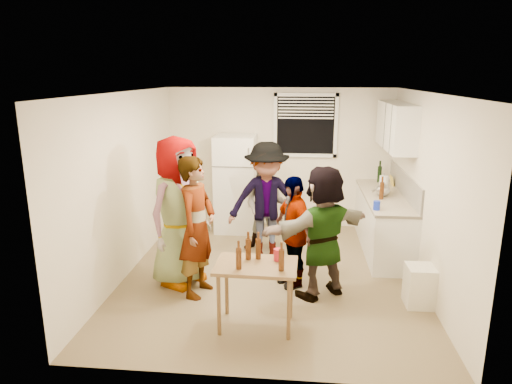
# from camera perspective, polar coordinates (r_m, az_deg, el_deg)

# --- Properties ---
(room) EXTENTS (4.00, 4.50, 2.50)m
(room) POSITION_cam_1_polar(r_m,az_deg,el_deg) (6.49, 1.87, -10.30)
(room) COLOR white
(room) RESTS_ON ground
(window) EXTENTS (1.12, 0.10, 1.06)m
(window) POSITION_cam_1_polar(r_m,az_deg,el_deg) (8.14, 6.20, 8.27)
(window) COLOR white
(window) RESTS_ON room
(refrigerator) EXTENTS (0.70, 0.70, 1.70)m
(refrigerator) POSITION_cam_1_polar(r_m,az_deg,el_deg) (8.06, -2.53, 1.06)
(refrigerator) COLOR white
(refrigerator) RESTS_ON ground
(counter_lower) EXTENTS (0.60, 2.20, 0.86)m
(counter_lower) POSITION_cam_1_polar(r_m,az_deg,el_deg) (7.52, 15.56, -3.80)
(counter_lower) COLOR white
(counter_lower) RESTS_ON ground
(countertop) EXTENTS (0.64, 2.22, 0.04)m
(countertop) POSITION_cam_1_polar(r_m,az_deg,el_deg) (7.39, 15.79, -0.49)
(countertop) COLOR beige
(countertop) RESTS_ON counter_lower
(backsplash) EXTENTS (0.03, 2.20, 0.36)m
(backsplash) POSITION_cam_1_polar(r_m,az_deg,el_deg) (7.40, 18.07, 0.96)
(backsplash) COLOR beige
(backsplash) RESTS_ON countertop
(upper_cabinets) EXTENTS (0.34, 1.60, 0.70)m
(upper_cabinets) POSITION_cam_1_polar(r_m,az_deg,el_deg) (7.42, 17.09, 7.90)
(upper_cabinets) COLOR white
(upper_cabinets) RESTS_ON room
(kettle) EXTENTS (0.30, 0.27, 0.21)m
(kettle) POSITION_cam_1_polar(r_m,az_deg,el_deg) (7.31, 15.52, -0.48)
(kettle) COLOR silver
(kettle) RESTS_ON countertop
(paper_towel) EXTENTS (0.13, 0.13, 0.29)m
(paper_towel) POSITION_cam_1_polar(r_m,az_deg,el_deg) (7.44, 15.57, -0.22)
(paper_towel) COLOR white
(paper_towel) RESTS_ON countertop
(wine_bottle) EXTENTS (0.07, 0.07, 0.28)m
(wine_bottle) POSITION_cam_1_polar(r_m,az_deg,el_deg) (8.23, 15.11, 1.21)
(wine_bottle) COLOR black
(wine_bottle) RESTS_ON countertop
(beer_bottle_counter) EXTENTS (0.07, 0.07, 0.26)m
(beer_bottle_counter) POSITION_cam_1_polar(r_m,az_deg,el_deg) (7.12, 15.37, -0.86)
(beer_bottle_counter) COLOR #47230C
(beer_bottle_counter) RESTS_ON countertop
(blue_cup) EXTENTS (0.09, 0.09, 0.13)m
(blue_cup) POSITION_cam_1_polar(r_m,az_deg,el_deg) (6.54, 14.81, -2.17)
(blue_cup) COLOR #152CC3
(blue_cup) RESTS_ON countertop
(picture_frame) EXTENTS (0.02, 0.19, 0.16)m
(picture_frame) POSITION_cam_1_polar(r_m,az_deg,el_deg) (8.03, 16.60, 1.37)
(picture_frame) COLOR gold
(picture_frame) RESTS_ON countertop
(trash_bin) EXTENTS (0.35, 0.35, 0.50)m
(trash_bin) POSITION_cam_1_polar(r_m,az_deg,el_deg) (5.95, 19.83, -10.99)
(trash_bin) COLOR white
(trash_bin) RESTS_ON ground
(serving_table) EXTENTS (0.89, 0.61, 0.74)m
(serving_table) POSITION_cam_1_polar(r_m,az_deg,el_deg) (5.31, 0.02, -16.37)
(serving_table) COLOR brown
(serving_table) RESTS_ON ground
(beer_bottle_table) EXTENTS (0.06, 0.06, 0.24)m
(beer_bottle_table) POSITION_cam_1_polar(r_m,az_deg,el_deg) (5.09, -0.97, -8.38)
(beer_bottle_table) COLOR #47230C
(beer_bottle_table) RESTS_ON serving_table
(red_cup) EXTENTS (0.10, 0.10, 0.13)m
(red_cup) POSITION_cam_1_polar(r_m,az_deg,el_deg) (5.07, 2.77, -8.52)
(red_cup) COLOR #B51F2E
(red_cup) RESTS_ON serving_table
(guest_grey) EXTENTS (2.20, 1.80, 0.63)m
(guest_grey) POSITION_cam_1_polar(r_m,az_deg,el_deg) (6.38, -9.31, -10.96)
(guest_grey) COLOR gray
(guest_grey) RESTS_ON ground
(guest_stripe) EXTENTS (1.88, 1.05, 0.43)m
(guest_stripe) POSITION_cam_1_polar(r_m,az_deg,el_deg) (6.05, -7.09, -12.35)
(guest_stripe) COLOR #141933
(guest_stripe) RESTS_ON ground
(guest_back_left) EXTENTS (0.92, 1.57, 0.56)m
(guest_back_left) POSITION_cam_1_polar(r_m,az_deg,el_deg) (7.31, 1.27, -7.36)
(guest_back_left) COLOR brown
(guest_back_left) RESTS_ON ground
(guest_back_right) EXTENTS (1.41, 1.93, 0.66)m
(guest_back_right) POSITION_cam_1_polar(r_m,az_deg,el_deg) (7.09, 1.29, -8.09)
(guest_back_right) COLOR #3F3F44
(guest_back_right) RESTS_ON ground
(guest_black) EXTENTS (1.72, 1.49, 0.36)m
(guest_black) POSITION_cam_1_polar(r_m,az_deg,el_deg) (6.26, 4.51, -11.34)
(guest_black) COLOR black
(guest_black) RESTS_ON ground
(guest_orange) EXTENTS (2.24, 2.27, 0.50)m
(guest_orange) POSITION_cam_1_polar(r_m,az_deg,el_deg) (6.02, 8.07, -12.53)
(guest_orange) COLOR gold
(guest_orange) RESTS_ON ground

